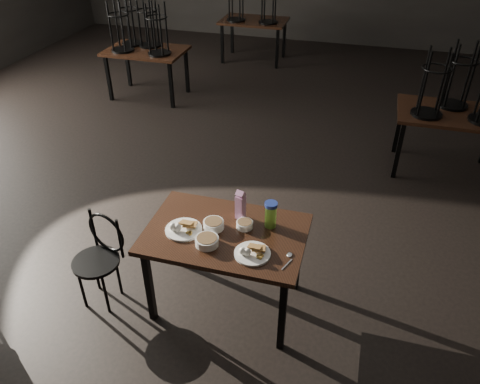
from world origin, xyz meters
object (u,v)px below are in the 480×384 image
(bentwood_chair, at_px, (100,253))
(main_table, at_px, (226,240))
(water_bottle, at_px, (271,214))
(juice_carton, at_px, (241,205))

(bentwood_chair, bearing_deg, main_table, 25.32)
(main_table, relative_size, water_bottle, 5.62)
(water_bottle, relative_size, bentwood_chair, 0.27)
(main_table, height_order, water_bottle, water_bottle)
(main_table, distance_m, bentwood_chair, 1.03)
(juice_carton, bearing_deg, bentwood_chair, -159.31)
(water_bottle, height_order, bentwood_chair, water_bottle)
(juice_carton, distance_m, water_bottle, 0.25)
(main_table, relative_size, juice_carton, 4.72)
(juice_carton, relative_size, water_bottle, 1.19)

